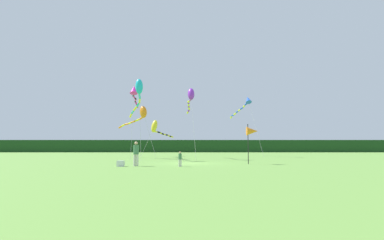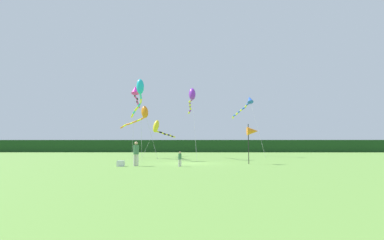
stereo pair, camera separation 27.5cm
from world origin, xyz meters
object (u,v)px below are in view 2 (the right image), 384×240
Objects in this scene: cooler_box at (121,163)px; kite_magenta at (136,92)px; kite_orange at (143,114)px; banner_flag_pole at (253,131)px; kite_blue at (247,103)px; kite_purple at (192,96)px; person_adult at (136,152)px; kite_cyan at (139,92)px; kite_yellow at (158,127)px; person_child at (180,158)px.

cooler_box is 16.26m from kite_magenta.
kite_magenta reaches higher than kite_orange.
cooler_box is 0.16× the size of banner_flag_pole.
kite_blue reaches higher than kite_orange.
kite_purple is (6.80, -2.07, -0.91)m from kite_magenta.
kite_cyan reaches higher than person_adult.
kite_purple is (4.91, 12.11, 6.81)m from cooler_box.
person_adult is at bearing -108.28° from kite_purple.
kite_yellow is at bearing 78.42° from kite_orange.
kite_magenta is at bearing 106.36° from kite_cyan.
kite_orange is 4.78m from kite_cyan.
kite_yellow is 12.85m from kite_blue.
person_child is at bearing -152.46° from banner_flag_pole.
kite_cyan reaches higher than kite_orange.
kite_yellow is 9.41m from kite_purple.
person_child is 0.17× the size of kite_orange.
kite_blue is at bearing 58.15° from cooler_box.
kite_yellow reaches higher than person_child.
banner_flag_pole is at bearing -43.70° from kite_magenta.
banner_flag_pole is at bearing 16.13° from cooler_box.
person_child is at bearing -7.90° from person_adult.
kite_orange reaches higher than person_adult.
cooler_box is 0.08× the size of kite_orange.
cooler_box is at bearing -85.92° from kite_orange.
kite_cyan is (-0.59, 9.76, 6.93)m from cooler_box.
banner_flag_pole is (8.93, 2.54, 1.63)m from person_adult.
kite_magenta reaches higher than banner_flag_pole.
kite_cyan is (-4.81, 9.87, 6.54)m from person_child.
person_child reaches higher than cooler_box.
kite_magenta reaches higher than person_adult.
kite_orange is at bearing 134.18° from banner_flag_pole.
banner_flag_pole is (5.73, 2.99, 2.03)m from person_child.
kite_orange is (-5.23, 14.26, 4.68)m from person_child.
person_child is at bearing -1.50° from cooler_box.
kite_cyan reaches higher than banner_flag_pole.
kite_yellow is (-9.83, 16.73, 1.35)m from banner_flag_pole.
kite_blue is (14.37, 5.90, -0.52)m from kite_magenta.
banner_flag_pole is 17.21m from kite_magenta.
person_adult is 14.60m from kite_orange.
banner_flag_pole is 13.37m from kite_cyan.
person_child is 6.77m from banner_flag_pole.
kite_purple reaches higher than banner_flag_pole.
banner_flag_pole reaches higher than person_child.
kite_magenta reaches higher than kite_yellow.
banner_flag_pole is at bearing 27.54° from person_child.
person_child is at bearing -69.87° from kite_orange.
kite_yellow is 10.36m from kite_cyan.
kite_purple is at bearing 23.12° from kite_cyan.
kite_blue is at bearing 23.76° from kite_orange.
kite_blue reaches higher than kite_purple.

